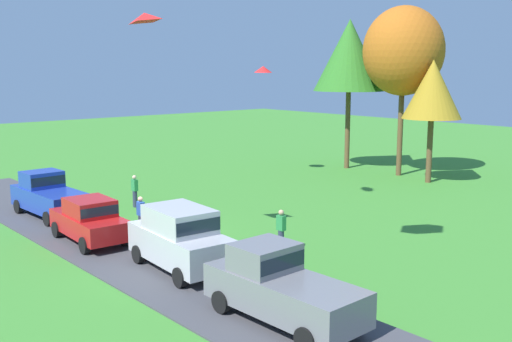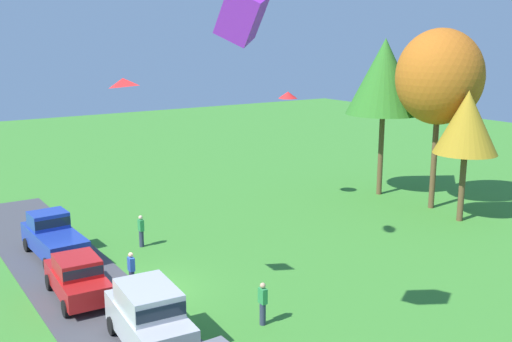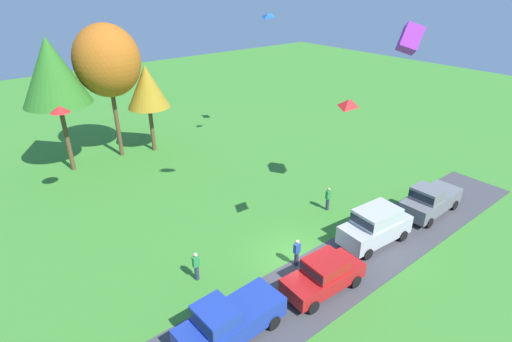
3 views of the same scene
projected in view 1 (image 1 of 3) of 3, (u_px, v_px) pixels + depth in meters
ground_plane at (154, 235)px, 26.28m from camera, size 120.00×120.00×0.00m
pavement_strip at (108, 244)px, 24.82m from camera, size 36.00×4.40×0.06m
car_pickup_far_end at (48, 195)px, 29.32m from camera, size 5.07×2.20×2.14m
car_sedan_near_entrance at (90, 219)px, 24.85m from camera, size 4.48×2.12×1.84m
car_suv_by_flagpole at (180, 236)px, 21.35m from camera, size 4.73×2.33×2.28m
car_pickup_mid_row at (279, 285)px, 17.06m from camera, size 5.04×2.14×2.14m
person_beside_suv at (141, 215)px, 26.13m from camera, size 0.36×0.24×1.71m
person_on_lawn at (281, 230)px, 23.71m from camera, size 0.36×0.24×1.71m
person_watching_sky at (135, 191)px, 31.38m from camera, size 0.36×0.24×1.71m
tree_right_of_center at (349, 56)px, 42.62m from camera, size 5.06×5.06×10.69m
tree_left_of_center at (403, 51)px, 39.58m from camera, size 5.35×5.35×11.30m
tree_lone_near at (432, 90)px, 37.43m from camera, size 3.68×3.68×7.77m
kite_delta_trailing_tail at (263, 69)px, 39.43m from camera, size 1.62×1.62×0.45m
kite_diamond_high_right at (144, 17)px, 22.65m from camera, size 1.35×1.19×0.45m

